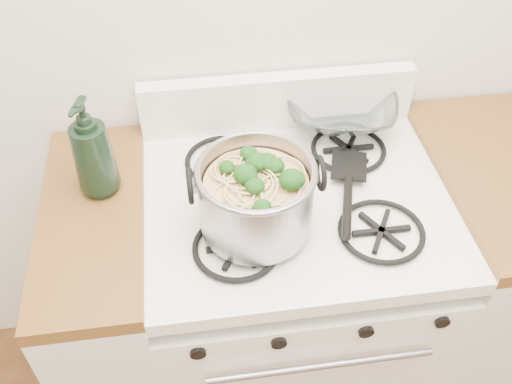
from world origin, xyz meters
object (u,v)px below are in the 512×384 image
at_px(gas_range, 290,305).
at_px(glass_bowl, 340,113).
at_px(stock_pot, 256,198).
at_px(spatula, 349,164).
at_px(bottle, 91,148).

xyz_separation_m(gas_range, glass_bowl, (0.18, 0.28, 0.50)).
bearing_deg(glass_bowl, stock_pot, -128.40).
bearing_deg(spatula, stock_pot, -132.19).
bearing_deg(gas_range, bottle, 170.36).
distance_m(glass_bowl, bottle, 0.69).
height_order(spatula, bottle, bottle).
xyz_separation_m(glass_bowl, bottle, (-0.66, -0.20, 0.11)).
bearing_deg(bottle, stock_pot, -7.55).
distance_m(stock_pot, glass_bowl, 0.48).
xyz_separation_m(stock_pot, bottle, (-0.36, 0.17, 0.04)).
xyz_separation_m(gas_range, spatula, (0.15, 0.07, 0.50)).
bearing_deg(stock_pot, spatula, 31.31).
distance_m(gas_range, stock_pot, 0.59).
height_order(stock_pot, glass_bowl, stock_pot).
bearing_deg(gas_range, stock_pot, -142.21).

